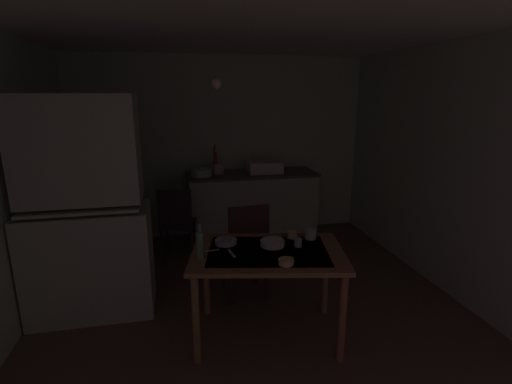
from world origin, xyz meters
name	(u,v)px	position (x,y,z in m)	size (l,w,h in m)	color
ground_plane	(250,302)	(0.00, 0.00, 0.00)	(4.92, 4.92, 0.00)	brown
wall_back	(222,148)	(0.00, 2.01, 1.21)	(4.01, 0.10, 2.43)	#B2CEB3
wall_right	(450,169)	(2.00, 0.00, 1.21)	(0.10, 4.02, 2.43)	#B4CAB8
ceiling_slab	(249,23)	(0.00, 0.00, 2.48)	(4.01, 4.02, 0.10)	white
hutch_cabinet	(86,217)	(-1.41, 0.16, 0.91)	(1.04, 0.52, 1.94)	#A6BDA6
counter_cabinet	(252,206)	(0.35, 1.64, 0.46)	(1.70, 0.64, 0.92)	#A6BDA6
sink_basin	(264,167)	(0.52, 1.64, 1.00)	(0.44, 0.34, 0.15)	silver
hand_pump	(215,161)	(-0.13, 1.68, 1.09)	(0.05, 0.27, 0.39)	maroon
mixing_bowl_counter	(202,172)	(-0.32, 1.59, 0.96)	(0.26, 0.26, 0.09)	#ADD1C1
stoneware_crock	(218,169)	(-0.09, 1.69, 0.99)	(0.14, 0.14, 0.13)	beige
dining_table	(268,262)	(0.04, -0.51, 0.65)	(1.31, 0.99, 0.75)	brown
chair_far_side	(246,250)	(-0.02, 0.10, 0.50)	(0.43, 0.43, 0.97)	#2C2222
chair_by_counter	(177,222)	(-0.65, 1.10, 0.48)	(0.46, 0.46, 0.90)	#2A1F28
serving_bowl_wide	(226,242)	(-0.26, -0.30, 0.76)	(0.18, 0.18, 0.04)	#9EB2C6
soup_bowl_small	(272,243)	(0.10, -0.42, 0.77)	(0.20, 0.20, 0.05)	white
sauce_dish	(286,262)	(0.11, -0.77, 0.77)	(0.11, 0.11, 0.04)	beige
mug_dark	(298,242)	(0.30, -0.48, 0.78)	(0.06, 0.06, 0.07)	#9EB2C6
teacup_cream	(311,234)	(0.45, -0.34, 0.79)	(0.09, 0.09, 0.08)	#ADD1C1
teacup_mint	(292,234)	(0.31, -0.28, 0.77)	(0.09, 0.09, 0.06)	beige
glass_bottle	(200,244)	(-0.49, -0.55, 0.86)	(0.06, 0.06, 0.28)	#4C7F56
table_knife	(208,251)	(-0.42, -0.42, 0.75)	(0.17, 0.02, 0.01)	silver
teaspoon_near_bowl	(232,253)	(-0.25, -0.51, 0.75)	(0.16, 0.02, 0.01)	beige
pendant_bulb	(216,84)	(-0.27, 0.01, 2.01)	(0.08, 0.08, 0.08)	#F9EFCC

